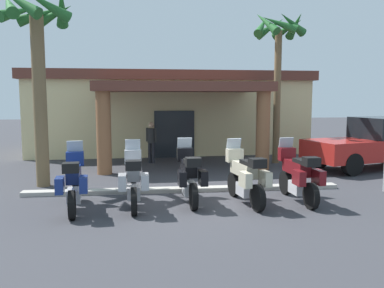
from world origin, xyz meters
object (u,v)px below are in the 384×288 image
(pickup_truck_red, at_px, (373,144))
(palm_tree_near_portico, at_px, (279,44))
(motorcycle_black, at_px, (189,176))
(palm_tree_roadside, at_px, (38,45))
(motorcycle_blue, at_px, (74,182))
(motorcycle_maroon, at_px, (298,175))
(motel_building, at_px, (169,111))
(motorcycle_silver, at_px, (133,179))
(pedestrian, at_px, (151,139))
(motorcycle_cream, at_px, (246,177))

(pickup_truck_red, distance_m, palm_tree_near_portico, 5.34)
(motorcycle_black, xyz_separation_m, palm_tree_roadside, (-4.25, 2.45, 3.57))
(motorcycle_blue, distance_m, motorcycle_maroon, 5.68)
(motel_building, xyz_separation_m, motorcycle_silver, (-1.50, -10.68, -1.32))
(motorcycle_black, bearing_deg, pickup_truck_red, -63.16)
(pickup_truck_red, bearing_deg, palm_tree_near_portico, 136.00)
(pickup_truck_red, xyz_separation_m, palm_tree_roadside, (-11.75, -1.72, 3.33))
(pedestrian, bearing_deg, motorcycle_black, 46.98)
(pedestrian, height_order, pickup_truck_red, pickup_truck_red)
(motorcycle_black, xyz_separation_m, pickup_truck_red, (7.49, 4.18, 0.24))
(palm_tree_roadside, bearing_deg, motorcycle_maroon, -20.90)
(pedestrian, xyz_separation_m, palm_tree_roadside, (-3.38, -4.00, 3.29))
(motorcycle_silver, xyz_separation_m, pedestrian, (0.55, 6.73, 0.28))
(motel_building, distance_m, palm_tree_near_portico, 6.76)
(palm_tree_near_portico, xyz_separation_m, palm_tree_roadside, (-8.50, -3.43, -0.56))
(motel_building, bearing_deg, palm_tree_roadside, -121.13)
(motorcycle_silver, relative_size, motorcycle_maroon, 1.00)
(motel_building, height_order, motorcycle_black, motel_building)
(pedestrian, relative_size, palm_tree_roadside, 0.28)
(motorcycle_black, height_order, pedestrian, pedestrian)
(motorcycle_black, xyz_separation_m, pedestrian, (-0.87, 6.45, 0.28))
(motel_building, xyz_separation_m, pickup_truck_red, (7.42, -6.22, -1.08))
(motorcycle_cream, relative_size, pedestrian, 1.31)
(pickup_truck_red, bearing_deg, motorcycle_maroon, -152.68)
(motorcycle_maroon, height_order, palm_tree_roadside, palm_tree_roadside)
(palm_tree_roadside, bearing_deg, palm_tree_near_portico, 21.98)
(motel_building, distance_m, motorcycle_blue, 11.31)
(pedestrian, bearing_deg, pickup_truck_red, 114.07)
(motorcycle_cream, bearing_deg, motorcycle_blue, 82.87)
(motel_building, xyz_separation_m, motorcycle_black, (-0.07, -10.40, -1.32))
(pickup_truck_red, bearing_deg, palm_tree_roadside, 172.06)
(pedestrian, height_order, palm_tree_roadside, palm_tree_roadside)
(motel_building, relative_size, motorcycle_silver, 6.22)
(motorcycle_cream, relative_size, motorcycle_maroon, 1.00)
(motel_building, distance_m, pedestrian, 4.19)
(motorcycle_maroon, relative_size, pedestrian, 1.31)
(palm_tree_near_portico, bearing_deg, motel_building, 132.73)
(motorcycle_maroon, bearing_deg, motel_building, 11.01)
(motorcycle_blue, relative_size, palm_tree_near_portico, 0.36)
(motel_building, xyz_separation_m, palm_tree_roadside, (-4.33, -7.95, 2.25))
(motorcycle_black, bearing_deg, motorcycle_silver, 98.97)
(motorcycle_blue, xyz_separation_m, motorcycle_black, (2.84, 0.45, 0.00))
(motorcycle_maroon, bearing_deg, pedestrian, 25.43)
(pedestrian, bearing_deg, palm_tree_near_portico, 122.94)
(pedestrian, bearing_deg, motorcycle_maroon, 68.24)
(pedestrian, distance_m, palm_tree_roadside, 6.18)
(motorcycle_silver, xyz_separation_m, motorcycle_black, (1.42, 0.28, 0.00))
(motorcycle_silver, distance_m, palm_tree_roadside, 5.31)
(palm_tree_roadside, bearing_deg, motorcycle_black, -29.95)
(motel_building, bearing_deg, pickup_truck_red, -42.53)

